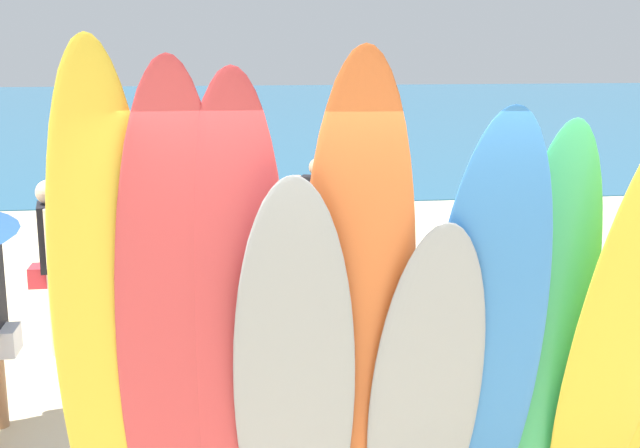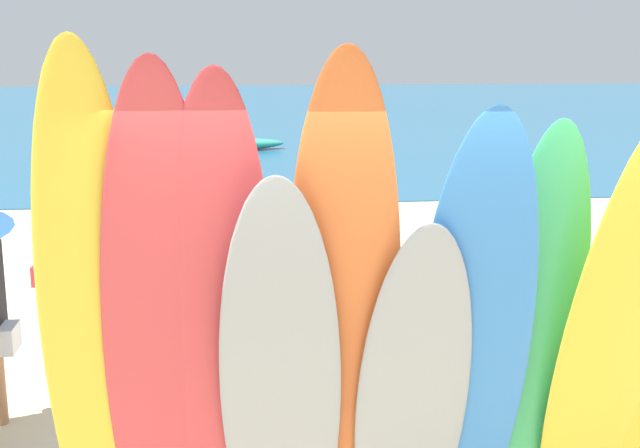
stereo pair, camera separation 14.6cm
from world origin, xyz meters
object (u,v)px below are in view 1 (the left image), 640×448
Objects in this scene: surfboard_orange_4 at (356,340)px; surfboard_grey_5 at (424,408)px; surfboard_red_1 at (175,349)px; surfboard_grey_3 at (294,395)px; surfboard_rack at (376,448)px; surfboard_blue_6 at (482,359)px; surfboard_yellow_8 at (618,353)px; distant_boat at (180,146)px; surfboard_yellow_0 at (110,342)px; beachgoer_strolling at (52,253)px; surfboard_red_2 at (235,349)px; surfboard_green_7 at (542,355)px; beachgoer_midbeach at (318,214)px.

surfboard_grey_5 is at bearing 10.00° from surfboard_orange_4.
surfboard_grey_3 is (0.56, -0.05, -0.25)m from surfboard_red_1.
surfboard_red_1 is at bearing -155.43° from surfboard_rack.
surfboard_red_1 is 1.48m from surfboard_blue_6.
surfboard_grey_3 is 0.88× the size of surfboard_blue_6.
surfboard_grey_5 is at bearing 6.97° from surfboard_grey_3.
surfboard_yellow_8 is (1.32, -0.00, -0.13)m from surfboard_orange_4.
surfboard_yellow_8 is 17.93m from distant_boat.
surfboard_yellow_0 is 1.37× the size of surfboard_grey_5.
surfboard_yellow_0 reaches higher than beachgoer_strolling.
surfboard_yellow_8 is at bearing -3.04° from surfboard_red_2.
surfboard_orange_4 reaches higher than beachgoer_strolling.
surfboard_yellow_0 is at bearing -178.36° from surfboard_orange_4.
surfboard_blue_6 is at bearing -159.91° from surfboard_green_7.
surfboard_rack is 1.00m from surfboard_blue_6.
surfboard_green_7 is 5.40m from beachgoer_midbeach.
distant_boat is (-1.99, 12.19, -0.69)m from beachgoer_midbeach.
surfboard_yellow_8 reaches higher than surfboard_green_7.
surfboard_green_7 is (0.36, 0.11, -0.04)m from surfboard_blue_6.
surfboard_yellow_0 reaches higher than surfboard_orange_4.
beachgoer_strolling is at bearing 132.25° from surfboard_green_7.
surfboard_grey_3 is at bearing -5.50° from surfboard_yellow_0.
surfboard_yellow_8 is at bearing -26.15° from surfboard_rack.
surfboard_blue_6 is at bearing -69.73° from beachgoer_midbeach.
surfboard_rack is at bearing 30.01° from surfboard_red_2.
surfboard_rack is at bearing 148.67° from surfboard_yellow_8.
surfboard_yellow_8 reaches higher than surfboard_rack.
surfboard_red_2 is at bearing -1.23° from surfboard_yellow_0.
surfboard_red_2 is 1.05× the size of surfboard_yellow_8.
surfboard_red_1 is at bearing -85.00° from beachgoer_midbeach.
surfboard_yellow_0 is 0.30m from surfboard_red_1.
surfboard_grey_3 reaches higher than beachgoer_midbeach.
surfboard_grey_3 is at bearing -176.47° from surfboard_orange_4.
surfboard_yellow_0 is 1.23× the size of surfboard_grey_3.
surfboard_rack is 1.11× the size of surfboard_yellow_0.
surfboard_grey_5 reaches higher than distant_boat.
surfboard_red_2 is 0.36m from surfboard_grey_3.
surfboard_yellow_0 is 1.03× the size of surfboard_red_1.
surfboard_grey_3 is 1.28m from surfboard_green_7.
surfboard_red_1 is 2.18m from surfboard_yellow_8.
surfboard_red_2 reaches higher than surfboard_yellow_8.
surfboard_rack is 1.03m from surfboard_orange_4.
surfboard_green_7 reaches higher than surfboard_grey_5.
surfboard_grey_3 is 1.47× the size of beachgoer_strolling.
surfboard_yellow_0 reaches higher than surfboard_blue_6.
surfboard_red_1 reaches higher than beachgoer_strolling.
surfboard_rack is 4.95m from beachgoer_midbeach.
surfboard_orange_4 is 1.33m from surfboard_yellow_8.
surfboard_yellow_0 reaches higher than surfboard_yellow_8.
surfboard_orange_4 is at bearing -175.28° from surfboard_blue_6.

